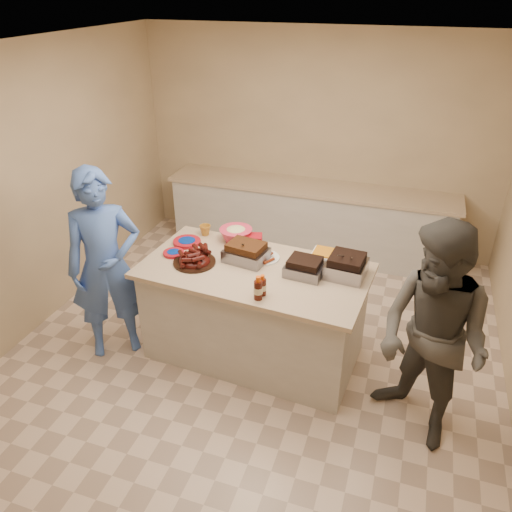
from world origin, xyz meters
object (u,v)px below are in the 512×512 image
(bbq_bottle_a, at_px, (258,299))
(plastic_cup, at_px, (206,235))
(bbq_bottle_b, at_px, (262,295))
(rib_platter, at_px, (195,263))
(coleslaw_bowl, at_px, (236,241))
(guest_blue, at_px, (119,346))
(guest_gray, at_px, (413,428))
(roasting_pan, at_px, (345,275))
(island, at_px, (254,352))
(mustard_bottle, at_px, (249,261))

(bbq_bottle_a, xyz_separation_m, plastic_cup, (-0.84, 0.90, 0.00))
(bbq_bottle_b, relative_size, plastic_cup, 1.62)
(rib_platter, distance_m, coleslaw_bowl, 0.55)
(guest_blue, bearing_deg, plastic_cup, 15.26)
(plastic_cup, bearing_deg, guest_blue, -127.70)
(rib_platter, relative_size, guest_gray, 0.21)
(roasting_pan, distance_m, bbq_bottle_a, 0.83)
(island, relative_size, bbq_bottle_b, 10.97)
(roasting_pan, relative_size, coleslaw_bowl, 1.03)
(rib_platter, bearing_deg, guest_gray, -11.15)
(guest_blue, bearing_deg, bbq_bottle_a, -40.96)
(coleslaw_bowl, relative_size, mustard_bottle, 2.93)
(guest_blue, bearing_deg, island, -22.55)
(island, xyz_separation_m, coleslaw_bowl, (-0.33, 0.44, 0.93))
(island, bearing_deg, guest_blue, -161.09)
(roasting_pan, bearing_deg, bbq_bottle_b, -133.69)
(rib_platter, height_order, roasting_pan, rib_platter)
(mustard_bottle, bearing_deg, island, -52.86)
(roasting_pan, bearing_deg, coleslaw_bowl, 169.94)
(coleslaw_bowl, bearing_deg, island, -53.08)
(island, distance_m, rib_platter, 1.08)
(rib_platter, xyz_separation_m, mustard_bottle, (0.45, 0.19, 0.00))
(rib_platter, height_order, bbq_bottle_b, bbq_bottle_b)
(bbq_bottle_a, height_order, mustard_bottle, bbq_bottle_a)
(coleslaw_bowl, height_order, guest_gray, coleslaw_bowl)
(coleslaw_bowl, bearing_deg, mustard_bottle, -53.16)
(roasting_pan, distance_m, guest_blue, 2.31)
(island, relative_size, roasting_pan, 6.09)
(coleslaw_bowl, distance_m, bbq_bottle_b, 0.96)
(roasting_pan, relative_size, mustard_bottle, 3.01)
(mustard_bottle, relative_size, plastic_cup, 0.97)
(coleslaw_bowl, xyz_separation_m, guest_gray, (1.83, -0.92, -0.93))
(roasting_pan, relative_size, guest_blue, 0.18)
(mustard_bottle, bearing_deg, bbq_bottle_a, -64.18)
(island, xyz_separation_m, roasting_pan, (0.77, 0.14, 0.93))
(mustard_bottle, bearing_deg, bbq_bottle_b, -59.84)
(bbq_bottle_a, bearing_deg, bbq_bottle_b, 78.22)
(bbq_bottle_b, bearing_deg, mustard_bottle, 120.16)
(bbq_bottle_b, bearing_deg, plastic_cup, 135.77)
(guest_blue, distance_m, guest_gray, 2.79)
(coleslaw_bowl, relative_size, plastic_cup, 2.84)
(bbq_bottle_a, bearing_deg, mustard_bottle, 115.82)
(roasting_pan, bearing_deg, bbq_bottle_a, -130.83)
(island, distance_m, mustard_bottle, 0.94)
(bbq_bottle_b, xyz_separation_m, guest_blue, (-1.48, 0.03, -0.93))
(guest_blue, height_order, guest_gray, guest_gray)
(bbq_bottle_b, bearing_deg, roasting_pan, 41.11)
(island, relative_size, coleslaw_bowl, 6.25)
(rib_platter, xyz_separation_m, plastic_cup, (-0.13, 0.54, 0.00))
(island, relative_size, mustard_bottle, 18.33)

